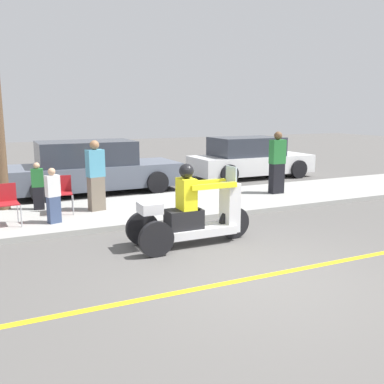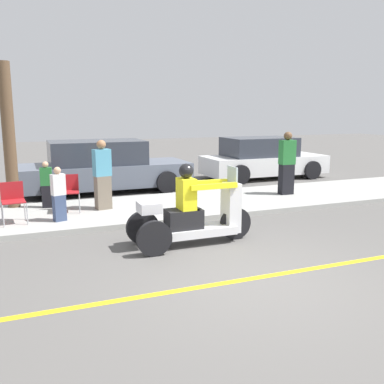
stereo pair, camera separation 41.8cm
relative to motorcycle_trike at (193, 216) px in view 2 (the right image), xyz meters
The scene contains 13 objects.
ground_plane 1.90m from the motorcycle_trike, 84.02° to the right, with size 60.00×60.00×0.00m, color #565451.
lane_stripe 1.89m from the motorcycle_trike, 90.32° to the right, with size 24.00×0.12×0.01m.
sidewalk_strip 2.83m from the motorcycle_trike, 86.10° to the left, with size 28.00×2.80×0.12m.
motorcycle_trike is the anchor object (origin of this frame).
spectator_with_child 3.10m from the motorcycle_trike, 110.19° to the left, with size 0.42×0.30×1.60m.
spectator_end_of_line 4.83m from the motorcycle_trike, 36.07° to the left, with size 0.41×0.25×1.69m.
spectator_by_tree 4.19m from the motorcycle_trike, 122.59° to the left, with size 0.28×0.19×1.09m.
spectator_near_curb 3.00m from the motorcycle_trike, 134.55° to the left, with size 0.30×0.24×1.13m.
folding_chair_curbside 3.80m from the motorcycle_trike, 141.53° to the left, with size 0.50×0.50×0.82m.
folding_chair_set_back 3.50m from the motorcycle_trike, 121.21° to the left, with size 0.51×0.51×0.82m.
parked_car_lot_left 5.77m from the motorcycle_trike, 95.29° to the left, with size 4.87×2.08×1.51m.
parked_car_lot_center 8.06m from the motorcycle_trike, 50.18° to the left, with size 4.35×1.96×1.44m.
tree_trunk 5.09m from the motorcycle_trike, 127.39° to the left, with size 0.28×0.28×3.34m.
Camera 2 is at (-2.95, -5.04, 2.37)m, focal length 40.00 mm.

